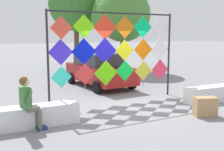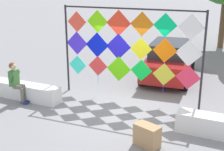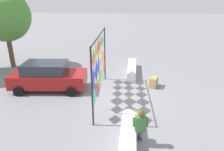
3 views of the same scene
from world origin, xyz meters
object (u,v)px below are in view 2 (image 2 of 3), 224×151
Objects in this scene: seated_vendor at (16,80)px; parked_car at (169,60)px; cardboard_box_large at (147,136)px; kite_display_rack at (130,45)px.

seated_vendor is 0.34× the size of parked_car.
parked_car is 5.80m from cardboard_box_large.
seated_vendor reaches higher than cardboard_box_large.
kite_display_rack is at bearing -102.14° from parked_car.
kite_display_rack is 7.59× the size of cardboard_box_large.
kite_display_rack reaches higher than cardboard_box_large.
seated_vendor is at bearing -129.33° from parked_car.
cardboard_box_large is at bearing -60.50° from kite_display_rack.
cardboard_box_large is (1.56, -2.76, -1.65)m from kite_display_rack.
cardboard_box_large is at bearing -10.33° from seated_vendor.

